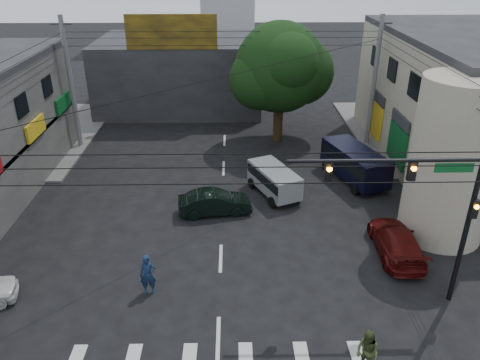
{
  "coord_description": "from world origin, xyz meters",
  "views": [
    {
      "loc": [
        0.58,
        -15.99,
        13.02
      ],
      "look_at": [
        0.94,
        4.0,
        3.1
      ],
      "focal_mm": 35.0,
      "sensor_mm": 36.0,
      "label": 1
    }
  ],
  "objects_px": {
    "dark_sedan": "(215,203)",
    "traffic_officer": "(148,275)",
    "silver_minivan": "(274,182)",
    "utility_pole_far_left": "(71,85)",
    "navy_van": "(355,165)",
    "utility_pole_far_right": "(374,83)",
    "maroon_sedan": "(396,241)",
    "pedestrian_olive": "(367,352)",
    "street_tree": "(280,68)",
    "traffic_gantry": "(429,197)"
  },
  "relations": [
    {
      "from": "dark_sedan",
      "to": "traffic_officer",
      "type": "distance_m",
      "value": 7.07
    },
    {
      "from": "silver_minivan",
      "to": "traffic_officer",
      "type": "relative_size",
      "value": 2.26
    },
    {
      "from": "utility_pole_far_left",
      "to": "navy_van",
      "type": "distance_m",
      "value": 19.86
    },
    {
      "from": "traffic_officer",
      "to": "utility_pole_far_right",
      "type": "bearing_deg",
      "value": 46.71
    },
    {
      "from": "maroon_sedan",
      "to": "pedestrian_olive",
      "type": "xyz_separation_m",
      "value": [
        -3.22,
        -6.88,
        0.2
      ]
    },
    {
      "from": "maroon_sedan",
      "to": "silver_minivan",
      "type": "relative_size",
      "value": 1.12
    },
    {
      "from": "silver_minivan",
      "to": "navy_van",
      "type": "height_order",
      "value": "navy_van"
    },
    {
      "from": "street_tree",
      "to": "navy_van",
      "type": "distance_m",
      "value": 9.15
    },
    {
      "from": "street_tree",
      "to": "pedestrian_olive",
      "type": "height_order",
      "value": "street_tree"
    },
    {
      "from": "silver_minivan",
      "to": "utility_pole_far_left",
      "type": "bearing_deg",
      "value": 36.51
    },
    {
      "from": "traffic_officer",
      "to": "silver_minivan",
      "type": "bearing_deg",
      "value": 51.58
    },
    {
      "from": "street_tree",
      "to": "traffic_officer",
      "type": "xyz_separation_m",
      "value": [
        -6.95,
        -17.38,
        -4.55
      ]
    },
    {
      "from": "maroon_sedan",
      "to": "pedestrian_olive",
      "type": "bearing_deg",
      "value": 66.64
    },
    {
      "from": "utility_pole_far_left",
      "to": "dark_sedan",
      "type": "xyz_separation_m",
      "value": [
        10.11,
        -9.79,
        -3.95
      ]
    },
    {
      "from": "utility_pole_far_right",
      "to": "utility_pole_far_left",
      "type": "bearing_deg",
      "value": 180.0
    },
    {
      "from": "street_tree",
      "to": "navy_van",
      "type": "height_order",
      "value": "street_tree"
    },
    {
      "from": "utility_pole_far_left",
      "to": "silver_minivan",
      "type": "bearing_deg",
      "value": -29.73
    },
    {
      "from": "dark_sedan",
      "to": "traffic_officer",
      "type": "height_order",
      "value": "traffic_officer"
    },
    {
      "from": "traffic_gantry",
      "to": "utility_pole_far_right",
      "type": "bearing_deg",
      "value": 81.06
    },
    {
      "from": "street_tree",
      "to": "dark_sedan",
      "type": "distance_m",
      "value": 12.61
    },
    {
      "from": "silver_minivan",
      "to": "pedestrian_olive",
      "type": "bearing_deg",
      "value": 165.25
    },
    {
      "from": "silver_minivan",
      "to": "dark_sedan",
      "type": "bearing_deg",
      "value": 97.69
    },
    {
      "from": "silver_minivan",
      "to": "navy_van",
      "type": "bearing_deg",
      "value": -93.74
    },
    {
      "from": "navy_van",
      "to": "pedestrian_olive",
      "type": "height_order",
      "value": "navy_van"
    },
    {
      "from": "navy_van",
      "to": "street_tree",
      "type": "bearing_deg",
      "value": 12.44
    },
    {
      "from": "pedestrian_olive",
      "to": "utility_pole_far_left",
      "type": "bearing_deg",
      "value": -172.83
    },
    {
      "from": "utility_pole_far_right",
      "to": "traffic_officer",
      "type": "xyz_separation_m",
      "value": [
        -13.45,
        -16.38,
        -3.68
      ]
    },
    {
      "from": "navy_van",
      "to": "dark_sedan",
      "type": "bearing_deg",
      "value": 96.14
    },
    {
      "from": "maroon_sedan",
      "to": "utility_pole_far_left",
      "type": "bearing_deg",
      "value": -34.44
    },
    {
      "from": "utility_pole_far_left",
      "to": "pedestrian_olive",
      "type": "distance_m",
      "value": 26.09
    },
    {
      "from": "dark_sedan",
      "to": "maroon_sedan",
      "type": "height_order",
      "value": "maroon_sedan"
    },
    {
      "from": "street_tree",
      "to": "utility_pole_far_right",
      "type": "bearing_deg",
      "value": -8.75
    },
    {
      "from": "street_tree",
      "to": "utility_pole_far_left",
      "type": "height_order",
      "value": "utility_pole_far_left"
    },
    {
      "from": "pedestrian_olive",
      "to": "utility_pole_far_right",
      "type": "bearing_deg",
      "value": 135.32
    },
    {
      "from": "utility_pole_far_left",
      "to": "maroon_sedan",
      "type": "distance_m",
      "value": 23.59
    },
    {
      "from": "dark_sedan",
      "to": "traffic_officer",
      "type": "relative_size",
      "value": 2.22
    },
    {
      "from": "utility_pole_far_left",
      "to": "dark_sedan",
      "type": "distance_m",
      "value": 14.62
    },
    {
      "from": "traffic_officer",
      "to": "dark_sedan",
      "type": "bearing_deg",
      "value": 64.86
    },
    {
      "from": "traffic_gantry",
      "to": "pedestrian_olive",
      "type": "height_order",
      "value": "traffic_gantry"
    },
    {
      "from": "street_tree",
      "to": "maroon_sedan",
      "type": "relative_size",
      "value": 1.86
    },
    {
      "from": "silver_minivan",
      "to": "utility_pole_far_right",
      "type": "bearing_deg",
      "value": -67.92
    },
    {
      "from": "street_tree",
      "to": "navy_van",
      "type": "bearing_deg",
      "value": -58.86
    },
    {
      "from": "street_tree",
      "to": "traffic_gantry",
      "type": "bearing_deg",
      "value": -78.01
    },
    {
      "from": "maroon_sedan",
      "to": "traffic_officer",
      "type": "bearing_deg",
      "value": 15.02
    },
    {
      "from": "utility_pole_far_right",
      "to": "dark_sedan",
      "type": "relative_size",
      "value": 2.24
    },
    {
      "from": "maroon_sedan",
      "to": "silver_minivan",
      "type": "distance_m",
      "value": 7.99
    },
    {
      "from": "utility_pole_far_right",
      "to": "silver_minivan",
      "type": "bearing_deg",
      "value": -134.16
    },
    {
      "from": "street_tree",
      "to": "silver_minivan",
      "type": "distance_m",
      "value": 9.93
    },
    {
      "from": "street_tree",
      "to": "utility_pole_far_right",
      "type": "xyz_separation_m",
      "value": [
        6.5,
        -1.0,
        -0.87
      ]
    },
    {
      "from": "navy_van",
      "to": "traffic_gantry",
      "type": "bearing_deg",
      "value": 159.69
    }
  ]
}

